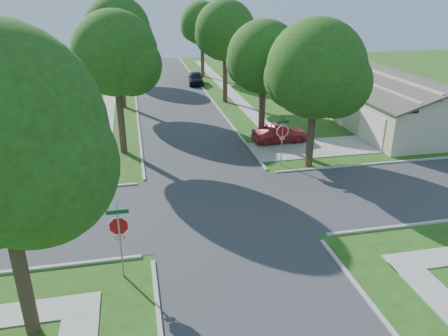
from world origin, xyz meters
TOP-DOWN VIEW (x-y plane):
  - ground at (0.00, 0.00)m, footprint 100.00×100.00m
  - road_ns at (0.00, 0.00)m, footprint 7.00×100.00m
  - sidewalk_ne at (6.10, 26.00)m, footprint 1.20×40.00m
  - sidewalk_nw at (-6.10, 26.00)m, footprint 1.20×40.00m
  - driveway at (7.90, 7.10)m, footprint 8.80×3.60m
  - stop_sign_sw at (-4.70, -4.70)m, footprint 1.05×0.80m
  - stop_sign_ne at (4.70, 4.70)m, footprint 1.05×0.80m
  - tree_e_near at (4.75, 9.01)m, footprint 4.97×4.80m
  - tree_e_mid at (4.76, 21.01)m, footprint 5.59×5.40m
  - tree_e_far at (4.75, 34.01)m, footprint 5.17×5.00m
  - tree_w_near at (-4.64, 9.01)m, footprint 5.38×5.20m
  - tree_w_mid at (-4.64, 21.01)m, footprint 5.80×5.60m
  - tree_w_far at (-4.65, 34.01)m, footprint 4.76×4.60m
  - tree_ne_corner at (6.36, 4.21)m, footprint 5.80×5.60m
  - house_ne_near at (15.99, 11.00)m, footprint 8.42×13.60m
  - house_ne_far at (15.99, 29.00)m, footprint 8.42×13.60m
  - house_nw_far at (-15.99, 32.00)m, footprint 8.42×13.60m
  - car_driveway at (6.00, 8.70)m, footprint 3.93×1.52m
  - car_curb_east at (3.20, 29.58)m, footprint 2.09×4.18m
  - car_curb_west at (-3.20, 45.02)m, footprint 1.88×4.49m

SIDE VIEW (x-z plane):
  - ground at x=0.00m, z-range 0.00..0.00m
  - road_ns at x=0.00m, z-range -0.01..0.01m
  - sidewalk_ne at x=6.10m, z-range 0.00..0.04m
  - sidewalk_nw at x=-6.10m, z-range 0.00..0.04m
  - driveway at x=7.90m, z-range 0.00..0.05m
  - car_driveway at x=6.00m, z-range 0.00..1.28m
  - car_curb_west at x=-3.20m, z-range 0.00..1.29m
  - car_curb_east at x=3.20m, z-range 0.00..1.37m
  - house_ne_near at x=15.99m, z-range -0.60..3.63m
  - house_ne_far at x=15.99m, z-range -0.60..3.63m
  - house_nw_far at x=-15.99m, z-range -0.60..3.63m
  - stop_sign_sw at x=-4.70m, z-range 0.54..3.52m
  - stop_sign_ne at x=4.70m, z-range 0.54..3.52m
  - tree_w_far at x=-4.65m, z-range 1.49..9.52m
  - tree_ne_corner at x=6.36m, z-range 1.26..9.92m
  - tree_e_near at x=4.75m, z-range 1.50..9.78m
  - tree_e_far at x=4.75m, z-range 1.62..10.34m
  - tree_w_near at x=-4.64m, z-range 1.63..10.60m
  - tree_e_mid at x=4.76m, z-range 1.64..10.86m
  - tree_w_mid at x=-4.64m, z-range 1.71..11.27m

